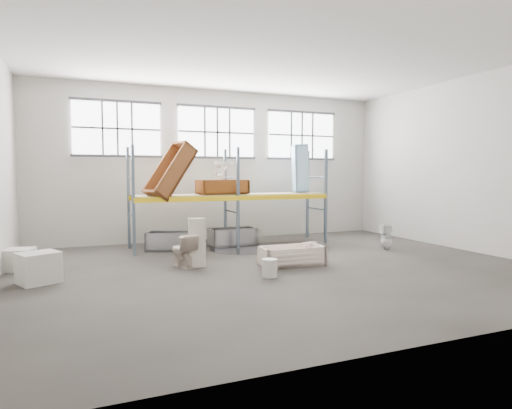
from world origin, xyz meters
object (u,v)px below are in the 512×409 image
cistern_tall (197,243)px  bucket (270,268)px  toilet_beige (183,250)px  blue_tub_upright (300,168)px  bathtub_beige (292,256)px  steel_tub_right (232,237)px  toilet_white (387,236)px  rust_tub_flat (222,187)px  carton_near (39,268)px  steel_tub_left (172,241)px

cistern_tall → bucket: (1.19, -1.60, -0.39)m
toilet_beige → blue_tub_upright: 5.69m
bathtub_beige → bucket: bathtub_beige is taller
steel_tub_right → toilet_white: bearing=-31.8°
bathtub_beige → steel_tub_right: (-0.35, 3.37, 0.04)m
cistern_tall → rust_tub_flat: (1.48, 2.56, 1.24)m
bucket → blue_tub_upright: bearing=55.2°
toilet_white → toilet_beige: bearing=-75.7°
cistern_tall → carton_near: bearing=-172.2°
rust_tub_flat → carton_near: 5.83m
toilet_beige → cistern_tall: 0.38m
steel_tub_left → carton_near: carton_near is taller
toilet_white → bucket: toilet_white is taller
bathtub_beige → carton_near: carton_near is taller
toilet_white → steel_tub_right: 4.64m
cistern_tall → steel_tub_right: bearing=58.4°
steel_tub_left → toilet_white: bearing=-21.0°
steel_tub_left → bucket: size_ratio=3.77×
rust_tub_flat → toilet_beige: bearing=-126.2°
steel_tub_right → rust_tub_flat: rust_tub_flat is taller
cistern_tall → toilet_white: bearing=5.2°
blue_tub_upright → cistern_tall: bearing=-146.4°
carton_near → toilet_white: bearing=3.6°
bucket → bathtub_beige: bearing=42.9°
toilet_white → steel_tub_left: toilet_white is taller
toilet_beige → cistern_tall: cistern_tall is taller
rust_tub_flat → bucket: size_ratio=3.88×
steel_tub_right → rust_tub_flat: size_ratio=0.96×
toilet_beige → cistern_tall: size_ratio=0.68×
rust_tub_flat → carton_near: bearing=-149.4°
bucket → carton_near: 4.74m
carton_near → steel_tub_left: bearing=40.6°
toilet_beige → steel_tub_left: 2.42m
steel_tub_left → bathtub_beige: bearing=-54.4°
bathtub_beige → toilet_white: size_ratio=2.04×
bathtub_beige → blue_tub_upright: blue_tub_upright is taller
toilet_beige → rust_tub_flat: bearing=-142.0°
bathtub_beige → bucket: 1.38m
toilet_beige → rust_tub_flat: (1.79, 2.45, 1.42)m
steel_tub_left → bucket: steel_tub_left is taller
cistern_tall → bathtub_beige: bearing=-14.1°
toilet_beige → cistern_tall: bearing=145.2°
cistern_tall → toilet_white: size_ratio=1.54×
bathtub_beige → carton_near: 5.58m
toilet_beige → toilet_white: size_ratio=1.05×
bathtub_beige → bucket: (-1.01, -0.94, -0.03)m
bathtub_beige → steel_tub_left: steel_tub_left is taller
rust_tub_flat → blue_tub_upright: bearing=5.6°
cistern_tall → carton_near: (-3.37, -0.31, -0.27)m
toilet_white → steel_tub_right: (-3.94, 2.44, -0.11)m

